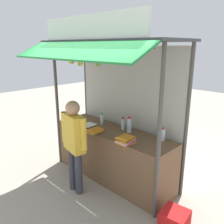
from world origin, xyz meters
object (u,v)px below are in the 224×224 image
at_px(water_bottle_front_right, 129,125).
at_px(banana_bunch_inner_right, 80,61).
at_px(plastic_crate, 175,219).
at_px(water_bottle_back_left, 102,119).
at_px(magazine_stack_center, 126,140).
at_px(vendor_person, 74,139).
at_px(water_bottle_mid_left, 123,124).
at_px(magazine_stack_right, 94,131).
at_px(water_bottle_mid_right, 163,135).
at_px(banana_bunch_leftmost, 72,59).
at_px(banana_bunch_rightmost, 98,62).
at_px(magazine_stack_far_left, 89,125).

relative_size(water_bottle_front_right, banana_bunch_inner_right, 1.01).
bearing_deg(plastic_crate, water_bottle_back_left, 167.16).
bearing_deg(magazine_stack_center, vendor_person, -143.17).
height_order(water_bottle_mid_left, vendor_person, vendor_person).
height_order(water_bottle_front_right, water_bottle_mid_left, water_bottle_front_right).
height_order(magazine_stack_right, plastic_crate, magazine_stack_right).
xyz_separation_m(water_bottle_mid_right, banana_bunch_leftmost, (-1.44, -0.69, 1.17)).
relative_size(magazine_stack_right, banana_bunch_rightmost, 1.17).
height_order(water_bottle_mid_right, banana_bunch_rightmost, banana_bunch_rightmost).
relative_size(water_bottle_back_left, vendor_person, 0.14).
bearing_deg(vendor_person, banana_bunch_leftmost, 152.93).
xyz_separation_m(water_bottle_mid_left, banana_bunch_inner_right, (-0.40, -0.63, 1.14)).
height_order(water_bottle_back_left, banana_bunch_leftmost, banana_bunch_leftmost).
distance_m(magazine_stack_center, banana_bunch_rightmost, 1.29).
xyz_separation_m(water_bottle_mid_right, magazine_stack_right, (-1.08, -0.52, -0.08)).
distance_m(magazine_stack_right, banana_bunch_leftmost, 1.31).
distance_m(magazine_stack_far_left, banana_bunch_rightmost, 1.42).
bearing_deg(plastic_crate, banana_bunch_inner_right, -175.91).
height_order(water_bottle_back_left, plastic_crate, water_bottle_back_left).
distance_m(water_bottle_mid_right, banana_bunch_leftmost, 1.98).
relative_size(banana_bunch_leftmost, plastic_crate, 0.74).
height_order(water_bottle_back_left, banana_bunch_rightmost, banana_bunch_rightmost).
distance_m(water_bottle_mid_left, banana_bunch_inner_right, 1.36).
relative_size(banana_bunch_inner_right, plastic_crate, 0.82).
bearing_deg(magazine_stack_far_left, magazine_stack_center, -6.00).
relative_size(banana_bunch_rightmost, vendor_person, 0.17).
xyz_separation_m(water_bottle_front_right, banana_bunch_rightmost, (-0.14, -0.60, 1.12)).
relative_size(water_bottle_mid_left, vendor_person, 0.15).
bearing_deg(water_bottle_front_right, vendor_person, -114.14).
bearing_deg(banana_bunch_leftmost, magazine_stack_center, 10.32).
distance_m(water_bottle_back_left, banana_bunch_leftmost, 1.31).
relative_size(water_bottle_mid_left, banana_bunch_rightmost, 0.89).
height_order(banana_bunch_rightmost, vendor_person, banana_bunch_rightmost).
distance_m(water_bottle_back_left, magazine_stack_far_left, 0.29).
relative_size(banana_bunch_rightmost, banana_bunch_inner_right, 0.92).
bearing_deg(magazine_stack_right, magazine_stack_far_left, 156.35).
height_order(magazine_stack_far_left, banana_bunch_leftmost, banana_bunch_leftmost).
relative_size(water_bottle_mid_left, magazine_stack_center, 0.81).
height_order(banana_bunch_inner_right, vendor_person, banana_bunch_inner_right).
relative_size(water_bottle_mid_left, magazine_stack_far_left, 0.85).
bearing_deg(banana_bunch_rightmost, vendor_person, -130.88).
bearing_deg(banana_bunch_leftmost, water_bottle_back_left, 77.04).
relative_size(banana_bunch_rightmost, banana_bunch_leftmost, 1.02).
height_order(magazine_stack_right, magazine_stack_far_left, magazine_stack_right).
xyz_separation_m(water_bottle_back_left, water_bottle_mid_right, (1.31, 0.12, -0.00)).
height_order(water_bottle_front_right, vendor_person, vendor_person).
bearing_deg(banana_bunch_leftmost, banana_bunch_inner_right, -1.20).
bearing_deg(plastic_crate, magazine_stack_right, 178.76).
relative_size(water_bottle_front_right, magazine_stack_right, 0.93).
xyz_separation_m(magazine_stack_right, banana_bunch_rightmost, (0.30, -0.16, 1.23)).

